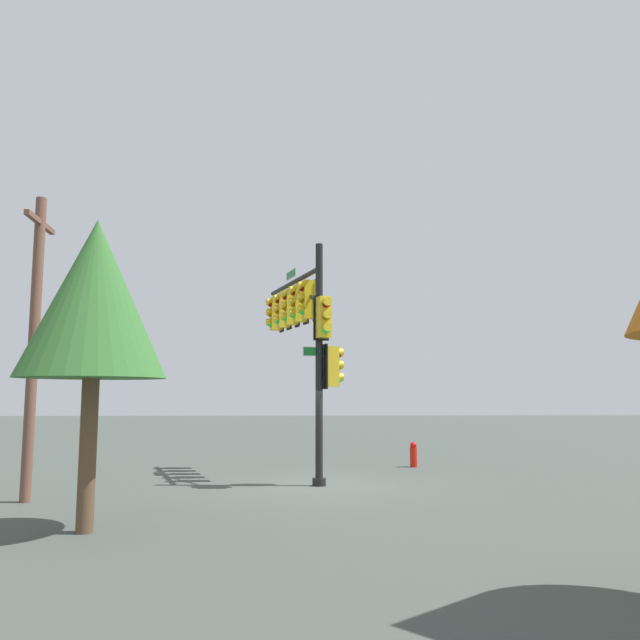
% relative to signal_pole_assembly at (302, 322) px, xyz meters
% --- Properties ---
extents(ground_plane, '(120.00, 120.00, 0.00)m').
position_rel_signal_pole_assembly_xyz_m(ground_plane, '(-1.41, -0.45, -4.53)').
color(ground_plane, '#404741').
extents(signal_pole_assembly, '(5.06, 2.35, 6.54)m').
position_rel_signal_pole_assembly_xyz_m(signal_pole_assembly, '(0.00, 0.00, 0.00)').
color(signal_pole_assembly, black).
rests_on(signal_pole_assembly, ground_plane).
extents(utility_pole, '(1.80, 0.24, 7.02)m').
position_rel_signal_pole_assembly_xyz_m(utility_pole, '(-3.78, 6.21, -0.84)').
color(utility_pole, brown).
rests_on(utility_pole, ground_plane).
extents(fire_hydrant, '(0.33, 0.24, 0.83)m').
position_rel_signal_pole_assembly_xyz_m(fire_hydrant, '(2.88, -3.75, -4.11)').
color(fire_hydrant, red).
rests_on(fire_hydrant, ground_plane).
extents(tree_near, '(2.62, 2.62, 5.59)m').
position_rel_signal_pole_assembly_xyz_m(tree_near, '(-7.01, 3.81, -0.43)').
color(tree_near, brown).
rests_on(tree_near, ground_plane).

